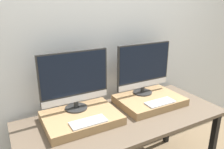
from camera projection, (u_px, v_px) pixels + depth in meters
The scene contains 8 objects.
wall_back at pixel (100, 43), 2.06m from camera, with size 8.00×0.04×2.60m.
workbench at pixel (124, 124), 1.90m from camera, with size 1.78×0.74×0.73m.
wooden_riser_left at pixel (81, 118), 1.78m from camera, with size 0.60×0.44×0.07m.
monitor_left at pixel (75, 79), 1.78m from camera, with size 0.58×0.19×0.50m.
keyboard_left at pixel (88, 122), 1.64m from camera, with size 0.28×0.12×0.01m.
wooden_riser_right at pixel (149, 100), 2.10m from camera, with size 0.60×0.44×0.07m.
monitor_right at pixel (144, 68), 2.10m from camera, with size 0.58×0.19×0.50m.
keyboard_right at pixel (160, 102), 1.96m from camera, with size 0.28×0.12×0.01m.
Camera 1 is at (-0.89, -1.04, 1.67)m, focal length 35.00 mm.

